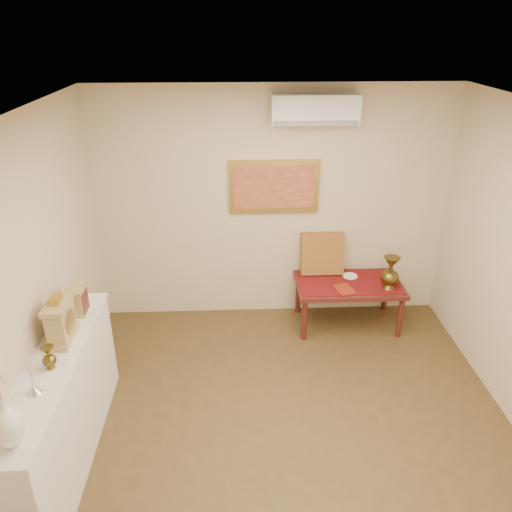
{
  "coord_description": "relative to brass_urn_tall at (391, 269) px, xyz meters",
  "views": [
    {
      "loc": [
        -0.44,
        -3.09,
        3.28
      ],
      "look_at": [
        -0.25,
        1.15,
        1.26
      ],
      "focal_mm": 35.0,
      "sensor_mm": 36.0,
      "label": 1
    }
  ],
  "objects": [
    {
      "name": "wall_left",
      "position": [
        -3.26,
        -1.73,
        0.56
      ],
      "size": [
        0.02,
        4.5,
        2.7
      ],
      "primitive_type": "cube",
      "color": "beige",
      "rests_on": "ground"
    },
    {
      "name": "brass_urn_small",
      "position": [
        -3.07,
        -1.82,
        0.31
      ],
      "size": [
        0.1,
        0.1,
        0.23
      ],
      "primitive_type": null,
      "color": "brown",
      "rests_on": "display_ledge"
    },
    {
      "name": "plate",
      "position": [
        -0.37,
        0.29,
        -0.22
      ],
      "size": [
        0.17,
        0.17,
        0.01
      ],
      "primitive_type": "cylinder",
      "color": "white",
      "rests_on": "table_cloth"
    },
    {
      "name": "painting",
      "position": [
        -1.26,
        0.49,
        0.81
      ],
      "size": [
        1.0,
        0.06,
        0.6
      ],
      "color": "#B5903A",
      "rests_on": "wall_back"
    },
    {
      "name": "display_ledge",
      "position": [
        -3.09,
        -1.73,
        -0.3
      ],
      "size": [
        0.37,
        2.02,
        0.98
      ],
      "color": "white",
      "rests_on": "floor"
    },
    {
      "name": "table_cloth",
      "position": [
        -0.41,
        0.15,
        -0.23
      ],
      "size": [
        1.14,
        0.59,
        0.01
      ],
      "primitive_type": "cube",
      "color": "maroon",
      "rests_on": "low_table"
    },
    {
      "name": "wall_back",
      "position": [
        -1.26,
        0.52,
        0.56
      ],
      "size": [
        4.0,
        0.02,
        2.7
      ],
      "primitive_type": "cube",
      "color": "beige",
      "rests_on": "ground"
    },
    {
      "name": "mantel_clock",
      "position": [
        -3.08,
        -1.46,
        0.37
      ],
      "size": [
        0.17,
        0.36,
        0.41
      ],
      "color": "tan",
      "rests_on": "display_ledge"
    },
    {
      "name": "menu",
      "position": [
        -0.5,
        -0.02,
        -0.22
      ],
      "size": [
        0.24,
        0.29,
        0.01
      ],
      "primitive_type": "cube",
      "rotation": [
        0.0,
        0.0,
        0.25
      ],
      "color": "maroon",
      "rests_on": "table_cloth"
    },
    {
      "name": "low_table",
      "position": [
        -0.41,
        0.15,
        -0.3
      ],
      "size": [
        1.2,
        0.7,
        0.55
      ],
      "color": "#501C18",
      "rests_on": "floor"
    },
    {
      "name": "ac_unit",
      "position": [
        -0.86,
        0.39,
        1.66
      ],
      "size": [
        0.9,
        0.25,
        0.3
      ],
      "color": "white",
      "rests_on": "wall_back"
    },
    {
      "name": "wooden_chest",
      "position": [
        -3.08,
        -1.06,
        0.31
      ],
      "size": [
        0.16,
        0.21,
        0.24
      ],
      "color": "tan",
      "rests_on": "display_ledge"
    },
    {
      "name": "ceiling",
      "position": [
        -1.26,
        -1.73,
        1.91
      ],
      "size": [
        4.5,
        4.5,
        0.0
      ],
      "primitive_type": "plane",
      "rotation": [
        3.14,
        0.0,
        0.0
      ],
      "color": "silver",
      "rests_on": "ground"
    },
    {
      "name": "brass_urn_tall",
      "position": [
        0.0,
        0.0,
        0.0
      ],
      "size": [
        0.2,
        0.2,
        0.46
      ],
      "primitive_type": null,
      "color": "brown",
      "rests_on": "table_cloth"
    },
    {
      "name": "candlestick",
      "position": [
        -3.1,
        -2.08,
        0.31
      ],
      "size": [
        0.11,
        0.11,
        0.23
      ],
      "primitive_type": null,
      "color": "silver",
      "rests_on": "display_ledge"
    },
    {
      "name": "cushion",
      "position": [
        -0.69,
        0.4,
        0.02
      ],
      "size": [
        0.5,
        0.2,
        0.51
      ],
      "primitive_type": "cube",
      "rotation": [
        -0.21,
        0.0,
        0.0
      ],
      "color": "maroon",
      "rests_on": "table_cloth"
    },
    {
      "name": "floor",
      "position": [
        -1.26,
        -1.73,
        -0.79
      ],
      "size": [
        4.5,
        4.5,
        0.0
      ],
      "primitive_type": "plane",
      "color": "brown",
      "rests_on": "ground"
    }
  ]
}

